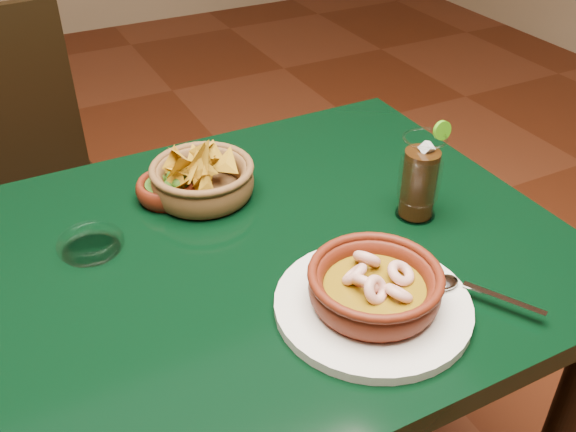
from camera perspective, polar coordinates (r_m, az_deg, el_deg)
name	(u,v)px	position (r m, az deg, el deg)	size (l,w,h in m)	color
dining_table	(209,309)	(1.10, -7.06, -8.22)	(1.20, 0.80, 0.75)	black
dining_chair	(21,198)	(1.72, -22.64, 1.45)	(0.49, 0.49, 0.96)	black
shrimp_plate	(374,291)	(0.93, 7.70, -6.65)	(0.35, 0.29, 0.08)	silver
chip_basket	(202,179)	(1.18, -7.65, 3.28)	(0.22, 0.22, 0.14)	brown
guacamole_ramekin	(167,188)	(1.19, -10.67, 2.45)	(0.13, 0.13, 0.05)	#4D170A
cola_drink	(420,178)	(1.12, 11.63, 3.32)	(0.15, 0.15, 0.17)	white
glass_ashtray	(91,244)	(1.09, -17.14, -2.38)	(0.12, 0.12, 0.03)	white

